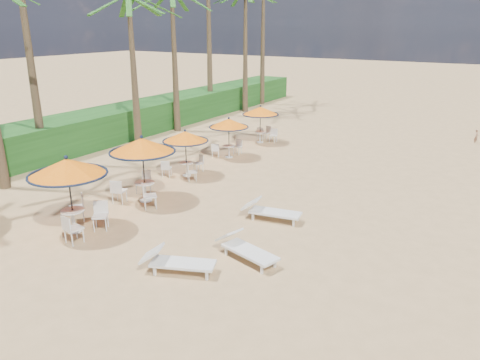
# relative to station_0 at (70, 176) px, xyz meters

# --- Properties ---
(ground) EXTENTS (160.00, 160.00, 0.00)m
(ground) POSITION_rel_station_0_xyz_m (4.78, 0.09, -1.94)
(ground) COLOR tan
(ground) RESTS_ON ground
(scrub_hedge) EXTENTS (3.00, 40.00, 1.80)m
(scrub_hedge) POSITION_rel_station_0_xyz_m (-8.72, 11.09, -1.04)
(scrub_hedge) COLOR #194716
(scrub_hedge) RESTS_ON ground
(station_0) EXTENTS (2.54, 2.54, 2.65)m
(station_0) POSITION_rel_station_0_xyz_m (0.00, 0.00, 0.00)
(station_0) COLOR black
(station_0) RESTS_ON ground
(station_1) EXTENTS (2.54, 2.54, 2.65)m
(station_1) POSITION_rel_station_0_xyz_m (0.03, 3.32, -0.00)
(station_1) COLOR black
(station_1) RESTS_ON ground
(station_2) EXTENTS (2.08, 2.11, 2.17)m
(station_2) POSITION_rel_station_0_xyz_m (-0.50, 6.73, -0.35)
(station_2) COLOR black
(station_2) RESTS_ON ground
(station_3) EXTENTS (2.04, 2.04, 2.13)m
(station_3) POSITION_rel_station_0_xyz_m (-0.52, 10.37, -0.32)
(station_3) COLOR black
(station_3) RESTS_ON ground
(station_4) EXTENTS (2.10, 2.14, 2.19)m
(station_4) POSITION_rel_station_0_xyz_m (-0.64, 14.10, -0.33)
(station_4) COLOR black
(station_4) RESTS_ON ground
(lounger_near) EXTENTS (2.19, 1.38, 0.75)m
(lounger_near) POSITION_rel_station_0_xyz_m (4.58, -0.42, -1.59)
(lounger_near) COLOR white
(lounger_near) RESTS_ON ground
(lounger_mid) EXTENTS (2.24, 1.22, 0.77)m
(lounger_mid) POSITION_rel_station_0_xyz_m (5.83, 1.28, -1.58)
(lounger_mid) COLOR white
(lounger_mid) RESTS_ON ground
(lounger_far) EXTENTS (2.19, 1.01, 0.76)m
(lounger_far) POSITION_rel_station_0_xyz_m (5.10, 4.23, -1.58)
(lounger_far) COLOR white
(lounger_far) RESTS_ON ground
(palm_3) EXTENTS (5.00, 5.00, 8.03)m
(palm_3) POSITION_rel_station_0_xyz_m (-5.63, 9.14, 5.36)
(palm_3) COLOR brown
(palm_3) RESTS_ON ground
(palm_4) EXTENTS (5.00, 5.00, 8.50)m
(palm_4) POSITION_rel_station_0_xyz_m (-6.78, 13.99, 5.81)
(palm_4) COLOR brown
(palm_4) RESTS_ON ground
(palm_6) EXTENTS (5.00, 5.00, 9.05)m
(palm_6) POSITION_rel_station_0_xyz_m (-6.57, 22.29, 6.32)
(palm_6) COLOR brown
(palm_6) RESTS_ON ground
(person) EXTENTS (0.27, 0.35, 0.86)m
(person) POSITION_rel_station_0_xyz_m (10.18, 20.39, -1.51)
(person) COLOR #99694D
(person) RESTS_ON ground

